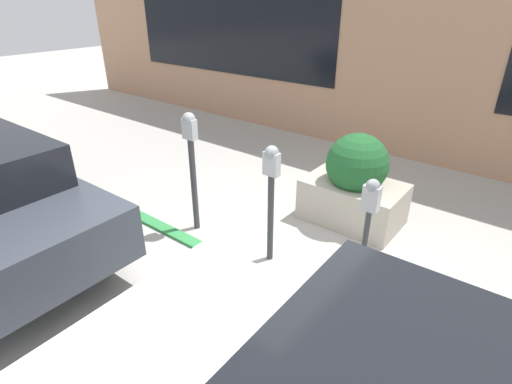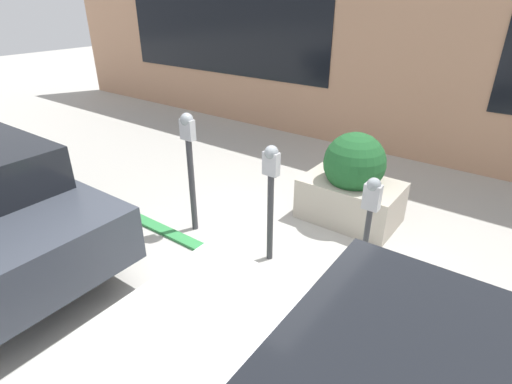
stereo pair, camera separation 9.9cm
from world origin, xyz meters
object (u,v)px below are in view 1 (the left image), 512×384
Objects in this scene: parking_meter_second at (271,185)px; planter_box at (355,185)px; parking_meter_nearest at (368,218)px; parking_meter_middle at (192,155)px.

planter_box is (-0.35, -1.40, -0.42)m from parking_meter_second.
parking_meter_middle is at bearing 0.29° from parking_meter_nearest.
parking_meter_middle is (2.30, 0.01, 0.07)m from parking_meter_nearest.
parking_meter_second reaches higher than parking_meter_nearest.
parking_meter_nearest is 1.13m from parking_meter_second.
parking_meter_nearest is 1.69m from planter_box.
parking_meter_middle is 2.16m from planter_box.
parking_meter_second is 1.50m from planter_box.
parking_meter_nearest is at bearing -179.71° from parking_meter_middle.
parking_meter_second is (1.13, -0.04, -0.02)m from parking_meter_nearest.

